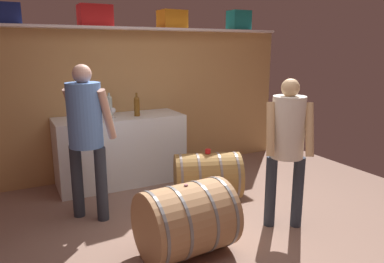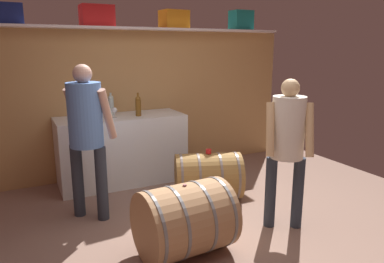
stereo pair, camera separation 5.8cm
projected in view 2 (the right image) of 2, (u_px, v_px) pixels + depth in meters
name	position (u px, v px, depth m)	size (l,w,h in m)	color
ground_plane	(189.00, 215.00, 4.08)	(6.02, 7.81, 0.02)	#876859
back_wall_panel	(138.00, 103.00, 5.35)	(4.82, 0.10, 2.06)	tan
high_shelf_board	(139.00, 29.00, 4.99)	(4.44, 0.40, 0.03)	white
toolcase_navy	(3.00, 14.00, 4.24)	(0.43, 0.28, 0.24)	navy
toolcase_red	(97.00, 16.00, 4.71)	(0.42, 0.28, 0.27)	red
toolcase_orange	(174.00, 19.00, 5.18)	(0.37, 0.29, 0.25)	orange
toolcase_teal	(241.00, 20.00, 5.67)	(0.32, 0.25, 0.29)	teal
work_cabinet	(122.00, 149.00, 4.98)	(1.69, 0.66, 0.93)	white
wine_bottle_amber	(138.00, 106.00, 4.86)	(0.08, 0.08, 0.31)	brown
wine_bottle_clear	(111.00, 105.00, 4.94)	(0.08, 0.08, 0.30)	#B1C4B9
wine_glass	(114.00, 110.00, 4.74)	(0.07, 0.07, 0.14)	white
wine_barrel_near	(208.00, 176.00, 4.45)	(0.94, 0.81, 0.59)	olive
wine_barrel_far	(185.00, 220.00, 3.25)	(0.84, 0.70, 0.66)	#A77B51
tasting_cup	(209.00, 151.00, 4.38)	(0.07, 0.07, 0.05)	red
winemaker_pouring	(287.00, 139.00, 3.60)	(0.50, 0.46, 1.54)	#272E3B
visitor_tasting	(86.00, 126.00, 3.80)	(0.54, 0.54, 1.67)	#2A303D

